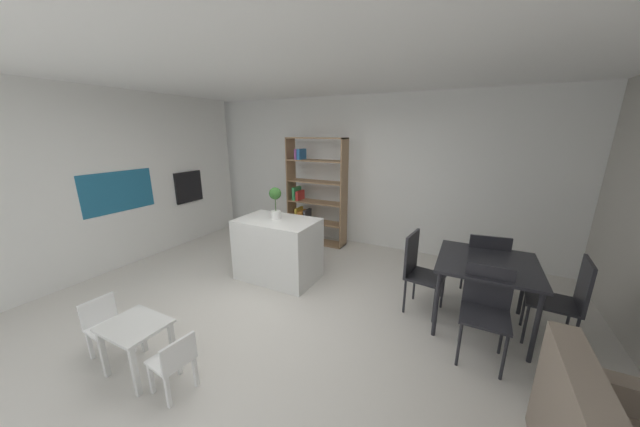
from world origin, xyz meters
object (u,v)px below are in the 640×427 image
Objects in this scene: potted_plant_on_island at (275,200)px; child_table at (136,334)px; built_in_oven at (189,187)px; dining_chair_window_side at (567,296)px; dining_table at (487,268)px; child_chair_right at (174,361)px; dining_chair_island_side at (418,266)px; open_bookshelf at (312,194)px; kitchen_island at (278,249)px; dining_chair_far at (485,262)px; dining_chair_near at (486,305)px; child_chair_left at (105,324)px.

child_table is at bearing -90.48° from potted_plant_on_island.
potted_plant_on_island is at bearing -12.24° from built_in_oven.
built_in_oven is 0.62× the size of dining_chair_window_side.
potted_plant_on_island is 0.46× the size of dining_table.
dining_table is (5.10, -0.48, -0.39)m from built_in_oven.
potted_plant_on_island is 2.35m from child_chair_right.
potted_plant_on_island is 0.48× the size of dining_chair_island_side.
child_chair_right is (0.71, -3.67, -0.64)m from open_bookshelf.
child_table is at bearing -48.16° from built_in_oven.
dining_table is (2.94, -1.50, -0.26)m from open_bookshelf.
kitchen_island is 2.14m from child_chair_right.
child_chair_right is 3.67m from dining_chair_window_side.
dining_chair_window_side is at bearing 132.56° from child_chair_right.
dining_chair_far reaches higher than child_table.
dining_table is at bearing 0.74° from potted_plant_on_island.
built_in_oven is 2.58m from kitchen_island.
open_bookshelf reaches higher than dining_chair_island_side.
built_in_oven is at bearing 167.02° from kitchen_island.
dining_chair_near is at bearing 132.69° from child_chair_right.
potted_plant_on_island is 0.86× the size of child_table.
open_bookshelf is at bearing 100.10° from kitchen_island.
dining_chair_far is (0.01, 0.52, -0.14)m from dining_table.
child_chair_left is 4.21m from dining_chair_far.
child_chair_left is at bearing -57.28° from dining_chair_window_side.
child_chair_right is (0.49, -0.01, -0.09)m from child_table.
open_bookshelf is 2.18× the size of dining_chair_far.
open_bookshelf is 3.98m from dining_chair_window_side.
potted_plant_on_island is at bearing -81.26° from open_bookshelf.
dining_chair_near is (-0.01, -1.04, -0.01)m from dining_chair_far.
child_chair_left is (-0.28, -3.66, -0.62)m from open_bookshelf.
open_bookshelf is 3.80× the size of child_table.
dining_chair_near is 0.93× the size of dining_chair_island_side.
open_bookshelf is 2.13× the size of dining_chair_window_side.
potted_plant_on_island is at bearing 3.69° from dining_chair_far.
potted_plant_on_island reaches higher than child_table.
dining_chair_window_side is at bearing 36.86° from dining_chair_near.
child_chair_left is at bearing 138.77° from dining_chair_island_side.
dining_chair_window_side is (3.66, -1.50, -0.40)m from open_bookshelf.
child_table is at bearing -84.34° from child_chair_right.
dining_chair_window_side is (1.42, -0.02, -0.01)m from dining_chair_island_side.
kitchen_island is 1.14× the size of dining_table.
child_chair_right is (0.43, -2.10, -0.14)m from kitchen_island.
built_in_oven is 3.34m from child_chair_left.
dining_table is 0.72m from dining_chair_island_side.
dining_chair_near reaches higher than child_table.
dining_table is at bearing -5.42° from built_in_oven.
dining_chair_island_side is (1.53, 2.19, 0.25)m from child_chair_right.
dining_table is (2.66, 0.08, 0.24)m from kitchen_island.
kitchen_island is at bearing -178.32° from dining_table.
child_chair_right is (2.87, -2.66, -0.77)m from built_in_oven.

